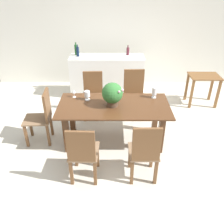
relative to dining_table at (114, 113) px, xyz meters
The scene contains 17 objects.
ground_plane 0.61m from the dining_table, 90.00° to the left, with size 7.04×7.04×0.00m, color beige.
back_wall 2.84m from the dining_table, 90.00° to the left, with size 6.40×0.10×2.60m, color silver.
dining_table is the anchor object (origin of this frame).
chair_far_right 1.05m from the dining_table, 66.26° to the left, with size 0.47×0.42×0.99m.
chair_near_right 1.05m from the dining_table, 65.93° to the right, with size 0.42×0.43×0.98m.
chair_head_end 1.24m from the dining_table, behind, with size 0.48×0.43×0.98m.
chair_far_left 1.05m from the dining_table, 114.16° to the left, with size 0.45×0.46×0.94m.
chair_near_left 1.05m from the dining_table, 114.03° to the right, with size 0.43×0.47×0.95m.
flower_centerpiece 0.37m from the dining_table, 148.29° to the right, with size 0.36×0.35×0.41m.
crystal_vase_left 0.56m from the dining_table, 157.11° to the left, with size 0.10×0.10×0.17m.
crystal_vase_center_near 0.82m from the dining_table, 21.80° to the left, with size 0.08×0.08×0.20m.
wine_glass 0.81m from the dining_table, 157.10° to the left, with size 0.06×0.06×0.15m.
kitchen_counter 1.95m from the dining_table, 94.78° to the left, with size 1.76×0.55×0.98m, color silver.
wine_bottle_clear 2.19m from the dining_table, 113.27° to the left, with size 0.07×0.07×0.27m.
wine_bottle_dark 2.32m from the dining_table, 113.30° to the left, with size 0.07×0.07×0.29m.
wine_bottle_green 2.16m from the dining_table, 80.87° to the left, with size 0.07×0.07×0.23m.
side_table 2.50m from the dining_table, 35.67° to the left, with size 0.66×0.49×0.70m.
Camera 1 is at (-0.01, -3.66, 2.66)m, focal length 38.04 mm.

